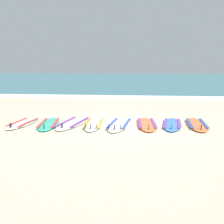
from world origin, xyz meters
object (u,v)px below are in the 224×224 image
object	(u,v)px
surfboard_3	(94,124)
surfboard_4	(120,124)
surfboard_2	(73,123)
surfboard_7	(197,124)
surfboard_0	(23,123)
surfboard_6	(172,124)
surfboard_5	(147,124)
surfboard_1	(49,124)

from	to	relation	value
surfboard_3	surfboard_4	xyz separation A→B (m)	(0.72, 0.08, -0.00)
surfboard_2	surfboard_7	xyz separation A→B (m)	(3.51, 0.18, 0.00)
surfboard_0	surfboard_6	xyz separation A→B (m)	(4.24, 0.39, -0.00)
surfboard_0	surfboard_6	distance (m)	4.26
surfboard_2	surfboard_6	bearing A→B (deg)	2.34
surfboard_6	surfboard_7	size ratio (longest dim) A/B	0.97
surfboard_5	surfboard_2	bearing A→B (deg)	-178.98
surfboard_1	surfboard_2	distance (m)	0.70
surfboard_0	surfboard_7	xyz separation A→B (m)	(4.93, 0.46, -0.00)
surfboard_1	surfboard_0	bearing A→B (deg)	-178.74
surfboard_3	surfboard_5	distance (m)	1.49
surfboard_3	surfboard_0	bearing A→B (deg)	-176.79
surfboard_3	surfboard_2	bearing A→B (deg)	165.38
surfboard_5	surfboard_0	bearing A→B (deg)	-174.88
surfboard_0	surfboard_6	size ratio (longest dim) A/B	0.92
surfboard_1	surfboard_3	xyz separation A→B (m)	(1.28, 0.10, 0.00)
surfboard_6	surfboard_7	world-z (taller)	same
surfboard_1	surfboard_6	bearing A→B (deg)	6.20
surfboard_5	surfboard_7	world-z (taller)	same
surfboard_7	surfboard_4	bearing A→B (deg)	-172.84
surfboard_1	surfboard_6	size ratio (longest dim) A/B	1.00
surfboard_3	surfboard_5	bearing A→B (deg)	7.75
surfboard_6	surfboard_2	bearing A→B (deg)	-177.66
surfboard_2	surfboard_5	distance (m)	2.11
surfboard_0	surfboard_5	size ratio (longest dim) A/B	0.88
surfboard_0	surfboard_1	xyz separation A→B (m)	(0.77, 0.02, -0.00)
surfboard_1	surfboard_3	world-z (taller)	same
surfboard_0	surfboard_3	distance (m)	2.05
surfboard_3	surfboard_5	xyz separation A→B (m)	(1.48, 0.20, -0.00)
surfboard_0	surfboard_4	xyz separation A→B (m)	(2.77, 0.19, 0.00)
surfboard_3	surfboard_7	bearing A→B (deg)	6.88
surfboard_1	surfboard_2	size ratio (longest dim) A/B	0.89
surfboard_4	surfboard_5	xyz separation A→B (m)	(0.76, 0.12, -0.00)
surfboard_5	surfboard_3	bearing A→B (deg)	-172.25
surfboard_3	surfboard_7	size ratio (longest dim) A/B	0.95
surfboard_6	surfboard_7	distance (m)	0.69
surfboard_1	surfboard_7	world-z (taller)	same
surfboard_1	surfboard_7	bearing A→B (deg)	6.11
surfboard_1	surfboard_5	bearing A→B (deg)	6.19
surfboard_1	surfboard_2	bearing A→B (deg)	21.90
surfboard_2	surfboard_4	world-z (taller)	same
surfboard_2	surfboard_4	xyz separation A→B (m)	(1.35, -0.09, 0.00)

